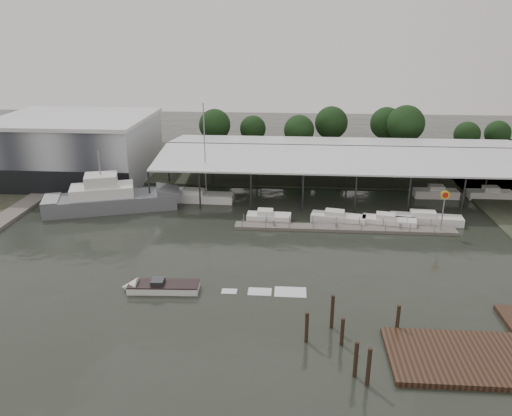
# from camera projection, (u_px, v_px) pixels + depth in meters

# --- Properties ---
(ground) EXTENTS (200.00, 200.00, 0.00)m
(ground) POSITION_uv_depth(u_px,v_px,m) (216.00, 261.00, 55.38)
(ground) COLOR #242921
(ground) RESTS_ON ground
(land_strip_far) EXTENTS (140.00, 30.00, 0.30)m
(land_strip_far) POSITION_uv_depth(u_px,v_px,m) (249.00, 162.00, 94.66)
(land_strip_far) COLOR #3B4232
(land_strip_far) RESTS_ON ground
(land_strip_west) EXTENTS (20.00, 40.00, 0.30)m
(land_strip_west) POSITION_uv_depth(u_px,v_px,m) (13.00, 176.00, 86.21)
(land_strip_west) COLOR #3B4232
(land_strip_west) RESTS_ON ground
(storage_warehouse) EXTENTS (24.50, 20.50, 10.50)m
(storage_warehouse) POSITION_uv_depth(u_px,v_px,m) (76.00, 148.00, 83.53)
(storage_warehouse) COLOR #AFB4BB
(storage_warehouse) RESTS_ON ground
(covered_boat_shed) EXTENTS (58.24, 24.00, 6.96)m
(covered_boat_shed) POSITION_uv_depth(u_px,v_px,m) (349.00, 150.00, 78.30)
(covered_boat_shed) COLOR white
(covered_boat_shed) RESTS_ON ground
(trawler_dock) EXTENTS (3.00, 18.00, 0.50)m
(trawler_dock) POSITION_uv_depth(u_px,v_px,m) (21.00, 208.00, 70.49)
(trawler_dock) COLOR #625C56
(trawler_dock) RESTS_ON ground
(floating_dock) EXTENTS (28.00, 2.00, 1.40)m
(floating_dock) POSITION_uv_depth(u_px,v_px,m) (344.00, 228.00, 63.63)
(floating_dock) COLOR #625C56
(floating_dock) RESTS_ON ground
(shell_fuel_sign) EXTENTS (1.10, 0.18, 5.55)m
(shell_fuel_sign) POSITION_uv_depth(u_px,v_px,m) (444.00, 203.00, 61.51)
(shell_fuel_sign) COLOR gray
(shell_fuel_sign) RESTS_ON ground
(boardwalk_platform) EXTENTS (15.00, 12.00, 0.50)m
(boardwalk_platform) POSITION_uv_depth(u_px,v_px,m) (496.00, 354.00, 39.31)
(boardwalk_platform) COLOR #3E2A19
(boardwalk_platform) RESTS_ON ground
(grey_trawler) EXTENTS (19.30, 10.41, 8.84)m
(grey_trawler) POSITION_uv_depth(u_px,v_px,m) (112.00, 199.00, 70.35)
(grey_trawler) COLOR slate
(grey_trawler) RESTS_ON ground
(white_sailboat) EXTENTS (8.91, 2.80, 14.69)m
(white_sailboat) POSITION_uv_depth(u_px,v_px,m) (203.00, 197.00, 73.81)
(white_sailboat) COLOR white
(white_sailboat) RESTS_ON ground
(speedboat_underway) EXTENTS (18.59, 3.07, 2.00)m
(speedboat_underway) POSITION_uv_depth(u_px,v_px,m) (157.00, 287.00, 48.99)
(speedboat_underway) COLOR white
(speedboat_underway) RESTS_ON ground
(moored_cruiser_0) EXTENTS (5.88, 2.44, 1.70)m
(moored_cruiser_0) POSITION_uv_depth(u_px,v_px,m) (268.00, 217.00, 66.20)
(moored_cruiser_0) COLOR white
(moored_cruiser_0) RESTS_ON ground
(moored_cruiser_1) EXTENTS (7.39, 3.54, 1.70)m
(moored_cruiser_1) POSITION_uv_depth(u_px,v_px,m) (338.00, 218.00, 65.97)
(moored_cruiser_1) COLOR white
(moored_cruiser_1) RESTS_ON ground
(moored_cruiser_2) EXTENTS (7.10, 3.42, 1.70)m
(moored_cruiser_2) POSITION_uv_depth(u_px,v_px,m) (388.00, 221.00, 64.86)
(moored_cruiser_2) COLOR white
(moored_cruiser_2) RESTS_ON ground
(moored_cruiser_3) EXTENTS (9.31, 2.98, 1.70)m
(moored_cruiser_3) POSITION_uv_depth(u_px,v_px,m) (426.00, 219.00, 65.67)
(moored_cruiser_3) COLOR white
(moored_cruiser_3) RESTS_ON ground
(mooring_pilings) EXTENTS (8.08, 7.53, 3.75)m
(mooring_pilings) POSITION_uv_depth(u_px,v_px,m) (350.00, 338.00, 39.74)
(mooring_pilings) COLOR #38271C
(mooring_pilings) RESTS_ON ground
(horizon_tree_line) EXTENTS (69.51, 11.56, 10.54)m
(horizon_tree_line) POSITION_uv_depth(u_px,v_px,m) (368.00, 127.00, 96.51)
(horizon_tree_line) COLOR black
(horizon_tree_line) RESTS_ON ground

